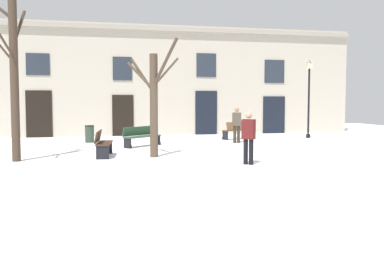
% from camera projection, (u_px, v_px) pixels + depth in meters
% --- Properties ---
extents(ground_plane, '(36.34, 36.34, 0.00)m').
position_uv_depth(ground_plane, '(203.00, 157.00, 14.43)').
color(ground_plane, white).
extents(building_facade, '(22.71, 0.60, 6.20)m').
position_uv_depth(building_facade, '(164.00, 80.00, 23.49)').
color(building_facade, '#BCB29E').
rests_on(building_facade, ground).
extents(tree_foreground, '(1.74, 1.88, 4.02)m').
position_uv_depth(tree_foreground, '(154.00, 100.00, 14.30)').
color(tree_foreground, '#4C3D2D').
rests_on(tree_foreground, ground).
extents(tree_left_of_center, '(1.73, 2.59, 5.78)m').
position_uv_depth(tree_left_of_center, '(13.00, 68.00, 13.22)').
color(tree_left_of_center, '#423326').
rests_on(tree_left_of_center, ground).
extents(streetlamp, '(0.30, 0.30, 4.05)m').
position_uv_depth(streetlamp, '(309.00, 91.00, 21.60)').
color(streetlamp, black).
rests_on(streetlamp, ground).
extents(litter_bin, '(0.44, 0.44, 0.80)m').
position_uv_depth(litter_bin, '(90.00, 134.00, 19.39)').
color(litter_bin, '#2D3D2D').
rests_on(litter_bin, ground).
extents(bench_facing_shops, '(0.66, 1.65, 0.91)m').
position_uv_depth(bench_facing_shops, '(103.00, 143.00, 14.53)').
color(bench_facing_shops, '#3D2819').
rests_on(bench_facing_shops, ground).
extents(bench_back_to_back_right, '(1.60, 1.04, 0.89)m').
position_uv_depth(bench_back_to_back_right, '(237.00, 130.00, 21.05)').
color(bench_back_to_back_right, brown).
rests_on(bench_back_to_back_right, ground).
extents(bench_back_to_back_left, '(1.75, 1.59, 0.86)m').
position_uv_depth(bench_back_to_back_left, '(142.00, 136.00, 17.74)').
color(bench_back_to_back_left, '#2D4C33').
rests_on(bench_back_to_back_left, ground).
extents(person_near_bench, '(0.41, 0.27, 1.66)m').
position_uv_depth(person_near_bench, '(237.00, 123.00, 19.14)').
color(person_near_bench, '#2D271E').
rests_on(person_near_bench, ground).
extents(person_crossing_plaza, '(0.43, 0.42, 1.64)m').
position_uv_depth(person_crossing_plaza, '(249.00, 135.00, 12.68)').
color(person_crossing_plaza, black).
rests_on(person_crossing_plaza, ground).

